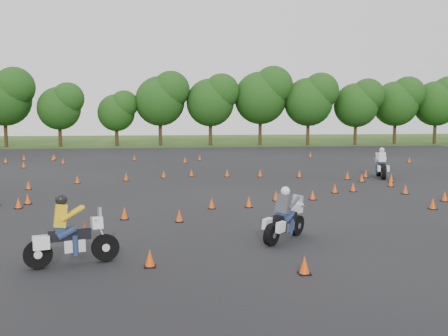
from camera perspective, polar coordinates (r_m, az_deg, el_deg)
ground at (r=22.07m, az=1.26°, el=-4.24°), size 140.00×140.00×0.00m
asphalt_pad at (r=27.94m, az=-0.50°, el=-1.99°), size 62.00×62.00×0.00m
treeline at (r=56.93m, az=-2.35°, el=6.79°), size 86.65×32.03×10.44m
traffic_cones at (r=27.48m, az=-0.52°, el=-1.65°), size 36.65×32.93×0.45m
rider_grey at (r=15.95m, az=6.88°, el=-5.14°), size 2.08×2.14×1.76m
rider_yellow at (r=13.85m, az=-16.98°, el=-6.83°), size 2.58×1.41×1.90m
rider_white at (r=32.56m, az=17.54°, el=0.59°), size 1.35×2.58×1.90m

